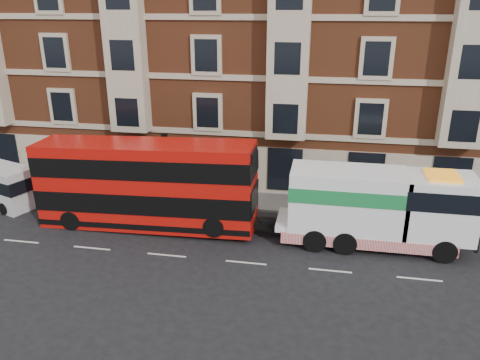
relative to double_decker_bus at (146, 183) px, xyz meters
name	(u,v)px	position (x,y,z in m)	size (l,w,h in m)	color
ground	(246,263)	(6.05, -3.00, -2.56)	(120.00, 120.00, 0.00)	black
sidewalk	(266,201)	(6.05, 4.50, -2.49)	(90.00, 3.00, 0.15)	slate
victorian_terrace	(290,29)	(6.55, 12.00, 7.50)	(45.00, 12.00, 20.40)	brown
lamp_post_west	(166,163)	(0.05, 3.20, 0.11)	(0.35, 0.15, 4.35)	black
double_decker_bus	(146,183)	(0.00, 0.00, 0.00)	(11.94, 2.74, 4.84)	red
tow_truck	(374,207)	(12.06, 0.00, -0.45)	(9.56, 2.83, 3.99)	white
pedestrian	(163,180)	(-0.81, 4.87, -1.64)	(0.57, 0.37, 1.55)	#17212F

